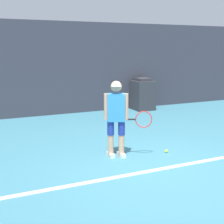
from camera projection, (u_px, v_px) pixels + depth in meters
The scene contains 6 objects.
ground_plane at pixel (158, 168), 5.81m from camera, with size 24.00×24.00×0.00m, color teal.
back_wall at pixel (70, 68), 10.38m from camera, with size 24.00×0.10×3.04m.
court_baseline at pixel (160, 169), 5.72m from camera, with size 21.60×0.10×0.01m.
tennis_player at pixel (117, 116), 6.22m from camera, with size 0.90×0.46×1.56m.
tennis_ball at pixel (166, 151), 6.64m from camera, with size 0.07×0.07×0.07m.
covered_chair at pixel (143, 95), 11.18m from camera, with size 0.69×0.72×1.14m.
Camera 1 is at (-3.02, -4.65, 2.19)m, focal length 50.00 mm.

